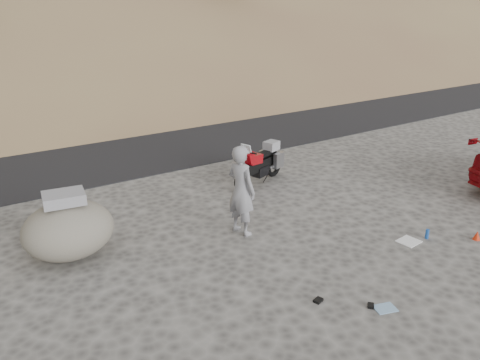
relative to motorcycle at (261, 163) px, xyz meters
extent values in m
plane|color=#464440|center=(-1.67, -3.43, -0.53)|extent=(140.00, 140.00, 0.00)
cube|color=black|center=(-1.67, 5.57, -0.53)|extent=(120.00, 7.00, 0.05)
torus|color=black|center=(-0.78, -0.26, -0.22)|extent=(0.62, 0.30, 0.61)
cylinder|color=black|center=(-0.78, -0.26, -0.22)|extent=(0.19, 0.11, 0.19)
torus|color=black|center=(0.58, 0.20, -0.22)|extent=(0.66, 0.33, 0.65)
cylinder|color=black|center=(0.58, 0.20, -0.22)|extent=(0.22, 0.14, 0.20)
cylinder|color=black|center=(-0.71, -0.24, 0.12)|extent=(0.35, 0.16, 0.75)
cylinder|color=black|center=(-0.59, -0.20, 0.48)|extent=(0.22, 0.56, 0.04)
cube|color=black|center=(-0.12, -0.04, -0.02)|extent=(1.13, 0.57, 0.28)
cube|color=black|center=(-0.03, -0.01, -0.20)|extent=(0.49, 0.40, 0.26)
cube|color=maroon|center=(-0.32, -0.11, 0.22)|extent=(0.55, 0.42, 0.29)
cube|color=maroon|center=(-0.56, -0.19, 0.33)|extent=(0.37, 0.39, 0.33)
cube|color=silver|center=(-0.62, -0.21, 0.57)|extent=(0.19, 0.30, 0.24)
cube|color=black|center=(0.10, 0.03, 0.24)|extent=(0.55, 0.36, 0.11)
cube|color=black|center=(0.43, 0.15, 0.20)|extent=(0.36, 0.26, 0.09)
cube|color=#A2A2A6|center=(0.55, -0.07, 0.01)|extent=(0.39, 0.22, 0.42)
cube|color=#A2A2A6|center=(0.39, 0.39, 0.01)|extent=(0.39, 0.22, 0.42)
cube|color=gray|center=(0.45, 0.15, 0.38)|extent=(0.47, 0.42, 0.24)
cube|color=maroon|center=(-0.78, -0.26, 0.06)|extent=(0.30, 0.20, 0.04)
cylinder|color=black|center=(0.06, -0.15, -0.36)|extent=(0.08, 0.19, 0.34)
cylinder|color=#A2A2A6|center=(0.45, 0.02, -0.16)|extent=(0.43, 0.22, 0.12)
imported|color=gray|center=(-2.10, -2.18, -0.53)|extent=(0.59, 0.78, 1.91)
ellipsoid|color=#605C52|center=(-5.35, -1.20, 0.02)|extent=(2.08, 1.94, 1.10)
cube|color=gray|center=(-5.35, -1.20, 0.66)|extent=(0.72, 0.59, 0.18)
cube|color=white|center=(0.50, -4.42, -0.52)|extent=(0.46, 0.41, 0.01)
cylinder|color=#194797|center=(0.92, -4.53, -0.43)|extent=(0.10, 0.10, 0.20)
cone|color=red|center=(1.72, -5.13, -0.43)|extent=(0.15, 0.15, 0.19)
cube|color=black|center=(-2.43, -4.92, -0.51)|extent=(0.18, 0.15, 0.04)
cube|color=black|center=(-1.83, -5.49, -0.51)|extent=(0.16, 0.16, 0.04)
cube|color=#7FA4C5|center=(-1.68, -5.65, -0.52)|extent=(0.40, 0.34, 0.01)
camera|label=1|loc=(-7.03, -9.54, 4.00)|focal=35.00mm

